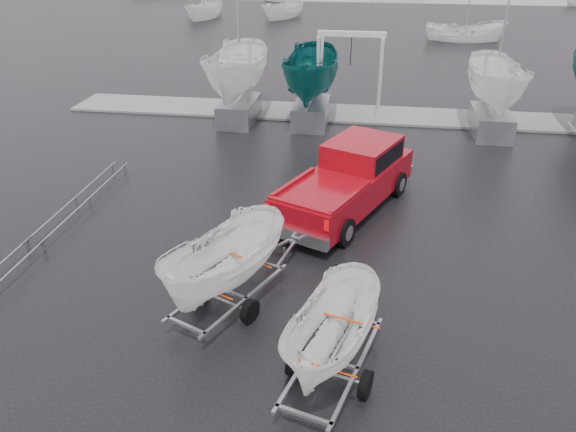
{
  "coord_description": "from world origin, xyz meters",
  "views": [
    {
      "loc": [
        0.6,
        -15.08,
        8.69
      ],
      "look_at": [
        -1.57,
        -0.88,
        1.2
      ],
      "focal_mm": 35.0,
      "sensor_mm": 36.0,
      "label": 1
    }
  ],
  "objects": [
    {
      "name": "mast_rack_0",
      "position": [
        -9.0,
        1.0,
        0.35
      ],
      "size": [
        0.56,
        6.5,
        0.06
      ],
      "rotation": [
        0.0,
        0.0,
        1.57
      ],
      "color": "gray",
      "rests_on": "ground"
    },
    {
      "name": "trailer_hitched",
      "position": [
        -2.64,
        -3.79,
        2.64
      ],
      "size": [
        2.52,
        3.77,
        4.85
      ],
      "rotation": [
        0.0,
        0.0,
        -0.41
      ],
      "color": "gray",
      "rests_on": "ground"
    },
    {
      "name": "keelboat_2",
      "position": [
        6.08,
        11.0,
        3.74
      ],
      "size": [
        2.36,
        3.2,
        10.53
      ],
      "color": "gray",
      "rests_on": "ground"
    },
    {
      "name": "moored_boat_0",
      "position": [
        -17.17,
        44.13,
        0.0
      ],
      "size": [
        2.94,
        3.0,
        11.48
      ],
      "rotation": [
        0.0,
        0.0,
        6.16
      ],
      "color": "white",
      "rests_on": "ground"
    },
    {
      "name": "pickup_truck",
      "position": [
        0.07,
        2.44,
        1.13
      ],
      "size": [
        4.63,
        6.86,
        2.17
      ],
      "rotation": [
        0.0,
        0.0,
        -0.41
      ],
      "color": "maroon",
      "rests_on": "ground"
    },
    {
      "name": "dock",
      "position": [
        0.0,
        13.0,
        0.05
      ],
      "size": [
        30.0,
        3.0,
        0.12
      ],
      "primitive_type": "cube",
      "color": "gray",
      "rests_on": "ground"
    },
    {
      "name": "moored_boat_1",
      "position": [
        -9.16,
        45.67,
        0.0
      ],
      "size": [
        3.42,
        3.46,
        11.52
      ],
      "rotation": [
        0.0,
        0.0,
        5.93
      ],
      "color": "white",
      "rests_on": "ground"
    },
    {
      "name": "boat_hoist",
      "position": [
        -0.58,
        13.0,
        2.67
      ],
      "size": [
        3.3,
        2.18,
        4.12
      ],
      "color": "silver",
      "rests_on": "ground"
    },
    {
      "name": "keelboat_1",
      "position": [
        -2.27,
        11.2,
        3.96
      ],
      "size": [
        2.49,
        3.2,
        7.73
      ],
      "color": "gray",
      "rests_on": "ground"
    },
    {
      "name": "moored_boat_2",
      "position": [
        7.9,
        35.1,
        0.0
      ],
      "size": [
        2.63,
        2.57,
        11.31
      ],
      "rotation": [
        0.0,
        0.0,
        1.6
      ],
      "color": "white",
      "rests_on": "ground"
    },
    {
      "name": "moored_boat_6",
      "position": [
        -12.05,
        59.67,
        0.01
      ],
      "size": [
        3.31,
        3.29,
        11.14
      ],
      "rotation": [
        0.0,
        0.0,
        4.16
      ],
      "color": "white",
      "rests_on": "ground"
    },
    {
      "name": "keelboat_0",
      "position": [
        -5.8,
        11.0,
        4.09
      ],
      "size": [
        2.57,
        3.2,
        10.75
      ],
      "color": "gray",
      "rests_on": "ground"
    },
    {
      "name": "ground_plane",
      "position": [
        0.0,
        0.0,
        0.0
      ],
      "size": [
        120.0,
        120.0,
        0.0
      ],
      "primitive_type": "plane",
      "color": "black",
      "rests_on": "ground"
    },
    {
      "name": "trailer_parked",
      "position": [
        0.16,
        -5.94,
        2.4
      ],
      "size": [
        2.08,
        3.78,
        4.41
      ],
      "rotation": [
        0.0,
        0.0,
        -0.27
      ],
      "color": "gray",
      "rests_on": "ground"
    }
  ]
}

